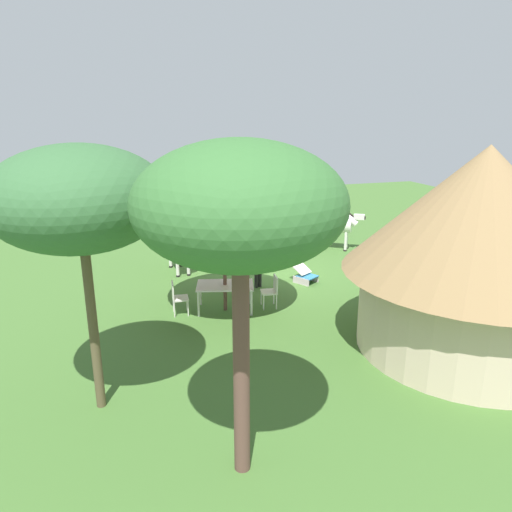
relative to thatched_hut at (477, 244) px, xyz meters
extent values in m
plane|color=#426A2D|center=(2.62, -6.05, -2.47)|extent=(36.00, 36.00, 0.00)
cylinder|color=beige|center=(0.00, 0.00, -1.55)|extent=(4.85, 4.85, 1.84)
cone|color=olive|center=(0.00, 0.00, 0.74)|extent=(5.75, 5.75, 2.75)
cylinder|color=brown|center=(4.69, -3.80, -1.33)|extent=(0.10, 0.10, 2.28)
cone|color=#AA7A43|center=(4.69, -3.80, 0.22)|extent=(3.89, 3.89, 0.82)
cube|color=silver|center=(4.69, -3.80, -1.75)|extent=(1.71, 1.28, 0.04)
cylinder|color=silver|center=(4.12, -3.23, -2.12)|extent=(0.06, 0.06, 0.70)
cylinder|color=silver|center=(5.47, -3.60, -2.12)|extent=(0.06, 0.06, 0.70)
cylinder|color=silver|center=(3.91, -4.00, -2.12)|extent=(0.06, 0.06, 0.70)
cylinder|color=silver|center=(5.27, -4.37, -2.12)|extent=(0.06, 0.06, 0.70)
cube|color=silver|center=(3.50, -3.62, -2.02)|extent=(0.48, 0.50, 0.04)
cube|color=silver|center=(3.31, -3.59, -1.80)|extent=(0.10, 0.44, 0.45)
cylinder|color=silver|center=(3.70, -3.46, -2.25)|extent=(0.04, 0.04, 0.45)
cylinder|color=silver|center=(3.65, -3.84, -2.25)|extent=(0.04, 0.04, 0.45)
cylinder|color=silver|center=(3.35, -3.41, -2.25)|extent=(0.04, 0.04, 0.45)
cylinder|color=silver|center=(3.29, -3.78, -2.25)|extent=(0.04, 0.04, 0.45)
cube|color=silver|center=(5.90, -3.90, -2.02)|extent=(0.46, 0.47, 0.04)
cube|color=silver|center=(6.09, -3.92, -1.80)|extent=(0.08, 0.44, 0.45)
cylinder|color=silver|center=(5.70, -4.08, -2.25)|extent=(0.04, 0.04, 0.45)
cylinder|color=silver|center=(5.74, -3.70, -2.25)|extent=(0.04, 0.04, 0.45)
cylinder|color=silver|center=(6.06, -4.11, -2.25)|extent=(0.04, 0.04, 0.45)
cylinder|color=silver|center=(6.10, -3.73, -2.25)|extent=(0.04, 0.04, 0.45)
cylinder|color=#252425|center=(3.23, -5.24, -2.08)|extent=(0.11, 0.11, 0.79)
cylinder|color=#252425|center=(3.36, -5.20, -2.08)|extent=(0.11, 0.11, 0.79)
cube|color=gold|center=(3.29, -5.22, -1.41)|extent=(0.47, 0.32, 0.56)
cylinder|color=#A2694D|center=(3.06, -5.30, -1.39)|extent=(0.08, 0.08, 0.53)
cylinder|color=#A2694D|center=(3.52, -5.14, -1.39)|extent=(0.08, 0.08, 0.53)
sphere|color=#A2694D|center=(3.29, -5.22, -1.00)|extent=(0.21, 0.21, 0.21)
cylinder|color=black|center=(1.02, -9.29, -2.05)|extent=(0.12, 0.12, 0.84)
cylinder|color=black|center=(1.14, -9.38, -2.05)|extent=(0.12, 0.12, 0.84)
cube|color=gold|center=(1.08, -9.33, -1.34)|extent=(0.49, 0.45, 0.60)
cylinder|color=tan|center=(0.88, -9.17, -1.32)|extent=(0.09, 0.09, 0.56)
cylinder|color=tan|center=(1.28, -9.49, -1.32)|extent=(0.09, 0.09, 0.56)
sphere|color=tan|center=(1.08, -9.33, -0.90)|extent=(0.23, 0.23, 0.23)
cube|color=teal|center=(1.68, -5.11, -2.25)|extent=(0.73, 0.74, 0.03)
cube|color=silver|center=(1.82, -5.35, -2.03)|extent=(0.72, 0.72, 0.33)
cube|color=silver|center=(1.49, -5.30, -2.36)|extent=(0.34, 0.54, 0.22)
cube|color=silver|center=(1.93, -5.03, -2.36)|extent=(0.34, 0.54, 0.22)
cylinder|color=silver|center=(2.03, -7.88, -1.46)|extent=(1.25, 1.57, 0.66)
cylinder|color=black|center=(2.16, -7.63, -1.46)|extent=(0.64, 0.38, 0.68)
cylinder|color=black|center=(1.91, -8.10, -1.46)|extent=(0.64, 0.38, 0.68)
cylinder|color=silver|center=(1.70, -8.51, -1.28)|extent=(0.51, 0.62, 0.50)
cube|color=silver|center=(1.57, -8.76, -1.12)|extent=(0.34, 0.44, 0.20)
cube|color=black|center=(1.49, -8.92, -1.15)|extent=(0.16, 0.16, 0.12)
cube|color=black|center=(1.70, -8.51, -1.08)|extent=(0.21, 0.34, 0.28)
cylinder|color=silver|center=(1.94, -8.44, -2.09)|extent=(0.11, 0.11, 0.76)
cylinder|color=black|center=(1.94, -8.44, -2.44)|extent=(0.13, 0.13, 0.06)
cylinder|color=silver|center=(1.62, -8.27, -2.09)|extent=(0.11, 0.11, 0.76)
cylinder|color=black|center=(1.62, -8.27, -2.44)|extent=(0.13, 0.13, 0.06)
cylinder|color=silver|center=(2.44, -7.48, -2.09)|extent=(0.11, 0.11, 0.76)
cylinder|color=black|center=(2.44, -7.48, -2.44)|extent=(0.13, 0.13, 0.06)
cylinder|color=silver|center=(2.12, -7.31, -2.09)|extent=(0.11, 0.11, 0.76)
cylinder|color=black|center=(2.12, -7.31, -2.44)|extent=(0.13, 0.13, 0.06)
cylinder|color=black|center=(2.38, -7.20, -1.56)|extent=(0.15, 0.23, 0.53)
cylinder|color=silver|center=(-0.82, -8.42, -1.46)|extent=(1.53, 1.31, 0.62)
cylinder|color=black|center=(-0.59, -8.58, -1.46)|extent=(0.42, 0.57, 0.63)
cylinder|color=black|center=(-1.04, -8.28, -1.46)|extent=(0.42, 0.57, 0.63)
cylinder|color=silver|center=(-1.42, -8.03, -1.28)|extent=(0.60, 0.53, 0.49)
cube|color=silver|center=(-1.65, -7.87, -1.12)|extent=(0.43, 0.37, 0.20)
cube|color=black|center=(-1.80, -7.77, -1.15)|extent=(0.17, 0.17, 0.12)
cube|color=black|center=(-1.42, -8.03, -1.08)|extent=(0.33, 0.24, 0.28)
cylinder|color=silver|center=(-1.37, -8.26, -2.08)|extent=(0.11, 0.11, 0.78)
cylinder|color=black|center=(-1.37, -8.26, -2.44)|extent=(0.13, 0.13, 0.06)
cylinder|color=silver|center=(-1.18, -7.98, -2.08)|extent=(0.11, 0.11, 0.78)
cylinder|color=black|center=(-1.18, -7.98, -2.44)|extent=(0.13, 0.13, 0.06)
cylinder|color=silver|center=(-0.47, -8.86, -2.08)|extent=(0.11, 0.11, 0.78)
cylinder|color=black|center=(-0.47, -8.86, -2.44)|extent=(0.13, 0.13, 0.06)
cylinder|color=silver|center=(-0.28, -8.58, -2.08)|extent=(0.11, 0.11, 0.78)
cylinder|color=black|center=(-0.28, -8.58, -2.44)|extent=(0.13, 0.13, 0.06)
cylinder|color=black|center=(-0.19, -8.84, -1.56)|extent=(0.22, 0.17, 0.53)
cylinder|color=silver|center=(5.38, -7.48, -1.45)|extent=(0.77, 1.46, 0.66)
cylinder|color=black|center=(5.36, -7.20, -1.45)|extent=(0.68, 0.13, 0.67)
cylinder|color=black|center=(5.40, -7.73, -1.45)|extent=(0.68, 0.13, 0.67)
cylinder|color=silver|center=(5.44, -8.18, -1.27)|extent=(0.34, 0.56, 0.50)
cube|color=silver|center=(5.46, -8.46, -1.11)|extent=(0.21, 0.41, 0.20)
cube|color=black|center=(5.47, -8.64, -1.14)|extent=(0.13, 0.13, 0.12)
cube|color=black|center=(5.44, -8.18, -1.07)|extent=(0.07, 0.37, 0.28)
cylinder|color=silver|center=(5.60, -8.00, -2.09)|extent=(0.11, 0.11, 0.78)
cylinder|color=black|center=(5.60, -8.00, -2.44)|extent=(0.13, 0.13, 0.06)
cylinder|color=silver|center=(5.24, -8.03, -2.09)|extent=(0.11, 0.11, 0.78)
cylinder|color=black|center=(5.24, -8.03, -2.44)|extent=(0.13, 0.13, 0.06)
cylinder|color=silver|center=(5.52, -6.93, -2.09)|extent=(0.11, 0.11, 0.78)
cylinder|color=black|center=(5.52, -6.93, -2.44)|extent=(0.13, 0.13, 0.06)
cylinder|color=silver|center=(5.16, -6.96, -2.09)|extent=(0.11, 0.11, 0.78)
cylinder|color=black|center=(5.16, -6.96, -2.44)|extent=(0.13, 0.13, 0.06)
cylinder|color=black|center=(5.32, -6.73, -1.55)|extent=(0.07, 0.24, 0.53)
cylinder|color=brown|center=(5.94, 2.17, -0.82)|extent=(0.24, 0.24, 3.31)
ellipsoid|color=#366C32|center=(5.94, 2.17, 1.61)|extent=(2.80, 2.80, 1.68)
cylinder|color=brown|center=(7.98, -0.17, -0.94)|extent=(0.17, 0.17, 3.07)
ellipsoid|color=#356437|center=(7.98, -0.17, 1.40)|extent=(2.93, 2.93, 1.76)
camera|label=1|loc=(7.57, 7.97, 2.74)|focal=33.40mm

